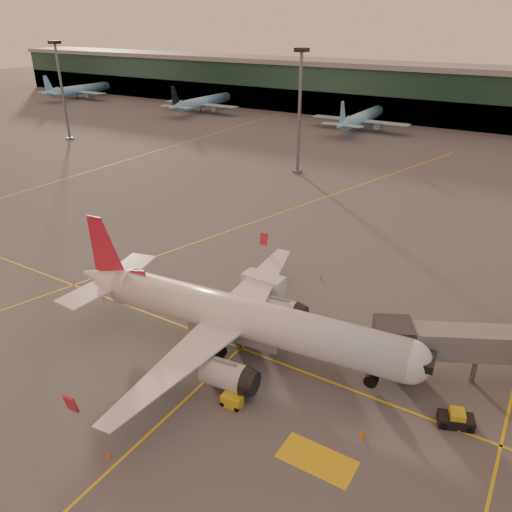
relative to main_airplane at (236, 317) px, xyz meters
The scene contains 16 objects.
ground 7.68m from the main_airplane, 134.42° to the right, with size 600.00×600.00×0.00m, color #4C4F54.
taxi_markings 41.68m from the main_airplane, 106.78° to the left, with size 100.12×173.00×0.01m.
terminal 137.21m from the main_airplane, 91.95° to the left, with size 400.00×20.00×17.60m.
mast_west_far 111.17m from the main_airplane, 148.84° to the left, with size 2.40×2.40×25.60m.
mast_west_near 66.94m from the main_airplane, 111.93° to the left, with size 2.40×2.40×25.60m.
distant_aircraft_row 116.18m from the main_airplane, 102.77° to the left, with size 290.00×34.00×13.00m.
main_airplane is the anchor object (origin of this frame).
jet_bridge 24.27m from the main_airplane, 19.29° to the left, with size 19.12×11.65×5.85m.
catering_truck 9.47m from the main_airplane, 103.30° to the left, with size 5.01×2.29×3.88m.
gpu_cart 9.09m from the main_airplane, 59.13° to the right, with size 1.93×1.21×1.10m.
pushback_tug 21.94m from the main_airplane, ahead, with size 3.26×2.45×1.50m.
cone_nose 22.38m from the main_airplane, ahead, with size 0.49×0.49×0.62m.
cone_tail 20.89m from the main_airplane, behind, with size 0.48×0.48×0.61m.
cone_wing_right 17.49m from the main_airplane, 92.16° to the right, with size 0.40×0.40×0.51m.
cone_wing_left 19.05m from the main_airplane, 87.50° to the left, with size 0.39×0.39×0.50m.
cone_fwd 16.56m from the main_airplane, 16.85° to the right, with size 0.48×0.48×0.61m.
Camera 1 is at (28.72, -30.43, 31.10)m, focal length 35.00 mm.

